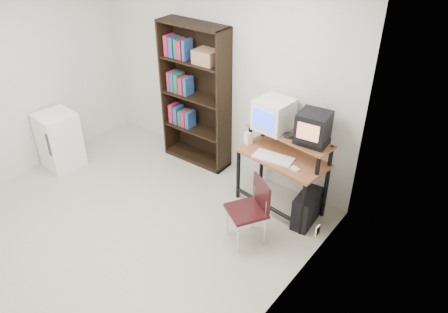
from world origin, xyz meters
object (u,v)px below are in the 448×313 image
Objects in this scene: pc_tower at (306,208)px; mini_fridge at (59,140)px; crt_tv at (313,126)px; school_chair at (252,205)px; computer_desk at (283,160)px; crt_monitor at (274,114)px; bookshelf at (197,95)px.

pc_tower is 0.56× the size of mini_fridge.
school_chair is (-0.25, -0.79, -0.73)m from crt_tv.
mini_fridge is (-3.39, -0.99, 0.19)m from pc_tower.
computer_desk is 2.64× the size of crt_monitor.
crt_monitor is at bearing 156.67° from pc_tower.
pc_tower is (0.11, -0.16, -1.00)m from crt_tv.
pc_tower is at bearing -14.48° from crt_monitor.
crt_tv reaches higher than pc_tower.
computer_desk is at bearing 25.61° from mini_fridge.
computer_desk is 1.45× the size of school_chair.
pc_tower is at bearing -6.11° from computer_desk.
pc_tower is at bearing -61.47° from crt_tv.
bookshelf is (-1.60, 0.97, 0.54)m from school_chair.
mini_fridge is (-2.97, -1.08, -0.27)m from computer_desk.
bookshelf is at bearing 179.77° from school_chair.
mini_fridge is at bearing -168.43° from pc_tower.
bookshelf reaches higher than crt_tv.
computer_desk is at bearing 162.06° from pc_tower.
computer_desk is 0.57× the size of bookshelf.
mini_fridge reaches higher than pc_tower.
crt_tv is at bearing 103.45° from school_chair.
crt_tv reaches higher than crt_monitor.
computer_desk reaches higher than mini_fridge.
mini_fridge is (-3.03, -0.36, -0.07)m from school_chair.
computer_desk is 0.56m from crt_monitor.
crt_monitor is 0.53× the size of mini_fridge.
crt_monitor is at bearing 166.66° from crt_tv.
school_chair is (0.05, -0.73, -0.19)m from computer_desk.
pc_tower is 3.53m from mini_fridge.
mini_fridge is (-1.43, -1.33, -0.61)m from bookshelf.
crt_tv is 1.10m from school_chair.
crt_tv is 0.47× the size of school_chair.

